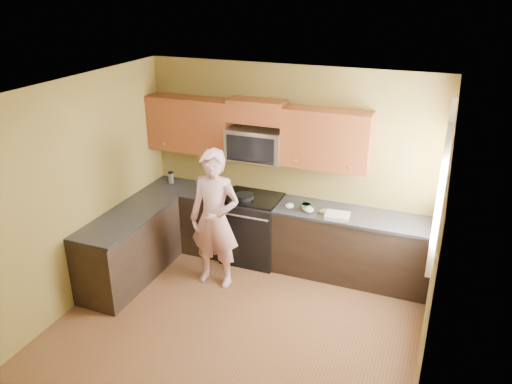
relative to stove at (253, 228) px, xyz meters
The scene contains 26 objects.
floor 1.79m from the stove, 76.57° to the right, with size 4.00×4.00×0.00m, color brown.
ceiling 2.81m from the stove, 76.57° to the right, with size 4.00×4.00×0.00m, color white.
wall_back 1.02m from the stove, 39.09° to the left, with size 4.00×4.00×0.00m, color brown.
wall_front 3.80m from the stove, 83.79° to the right, with size 4.00×4.00×0.00m, color brown.
wall_left 2.48m from the stove, 133.69° to the right, with size 4.00×4.00×0.00m, color brown.
wall_right 3.05m from the stove, 34.91° to the right, with size 4.00×4.00×0.00m, color brown.
cabinet_back_run 0.40m from the stove, ahead, with size 4.00×0.60×0.88m, color black.
cabinet_left_run 1.69m from the stove, 140.41° to the right, with size 0.60×1.60×0.88m, color black.
countertop_back 0.58m from the stove, ahead, with size 4.00×0.62×0.04m, color black.
countertop_left 1.73m from the stove, 140.19° to the right, with size 0.62×1.60×0.04m, color black.
stove is the anchor object (origin of this frame).
microwave 0.98m from the stove, 90.00° to the left, with size 0.76×0.40×0.42m, color silver, non-canonical shape.
upper_cab_left 1.40m from the stove, behind, with size 1.22×0.33×0.75m, color brown, non-canonical shape.
upper_cab_right 1.36m from the stove, ahead, with size 1.12×0.33×0.75m, color brown, non-canonical shape.
upper_cab_over_mw 1.63m from the stove, 90.00° to the left, with size 0.76×0.33×0.30m, color brown.
window 2.70m from the stove, 11.29° to the right, with size 0.06×1.06×1.66m, color white, non-canonical shape.
woman 0.88m from the stove, 106.09° to the right, with size 0.66×0.43×1.81m, color #D3697A.
frying_pan 0.49m from the stove, 135.16° to the right, with size 0.26×0.44×0.06m, color black, non-canonical shape.
butter_tub 0.89m from the stove, ahead, with size 0.12×0.12×0.09m, color gold, non-canonical shape.
toast_slice 1.12m from the stove, ahead, with size 0.11×0.11×0.01m, color #B27F47.
napkin_a 0.74m from the stove, ahead, with size 0.11×0.12×0.06m, color silver.
napkin_b 0.97m from the stove, ahead, with size 0.12×0.13×0.07m, color silver.
dish_towel 1.31m from the stove, ahead, with size 0.30×0.24×0.05m, color silver.
travel_mug 1.40m from the stove, behind, with size 0.08×0.08×0.17m, color silver, non-canonical shape.
glass_b 0.85m from the stove, 162.08° to the left, with size 0.07×0.07×0.12m, color silver.
glass_c 0.98m from the stove, behind, with size 0.07×0.07×0.12m, color silver.
Camera 1 is at (1.96, -4.16, 3.69)m, focal length 35.44 mm.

